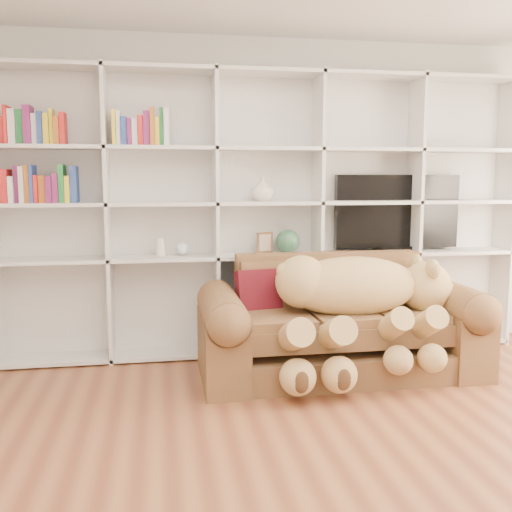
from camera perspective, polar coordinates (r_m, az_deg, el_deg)
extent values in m
plane|color=brown|center=(3.02, 9.98, -22.26)|extent=(5.00, 5.00, 0.00)
cube|color=white|center=(5.04, 0.75, 6.00)|extent=(5.00, 0.02, 2.70)
cube|color=silver|center=(5.01, 0.82, 4.27)|extent=(4.40, 0.03, 2.40)
cube|color=silver|center=(4.79, -14.59, 3.86)|extent=(0.03, 0.35, 2.40)
cube|color=silver|center=(4.79, -4.03, 4.09)|extent=(0.03, 0.35, 2.40)
cube|color=silver|center=(4.96, 6.17, 4.19)|extent=(0.03, 0.35, 2.40)
cube|color=silver|center=(5.27, 15.45, 4.16)|extent=(0.03, 0.35, 2.40)
cube|color=silver|center=(5.69, 23.52, 4.05)|extent=(0.03, 0.35, 2.40)
cube|color=silver|center=(5.07, 1.12, -9.17)|extent=(4.40, 0.35, 0.03)
cube|color=silver|center=(4.89, 1.15, 0.06)|extent=(4.40, 0.35, 0.03)
cube|color=silver|center=(4.85, 1.16, 5.33)|extent=(4.40, 0.35, 0.03)
cube|color=silver|center=(4.85, 1.18, 10.65)|extent=(4.40, 0.35, 0.03)
cube|color=silver|center=(4.92, 1.20, 17.87)|extent=(4.40, 0.35, 0.03)
cube|color=brown|center=(4.54, 8.38, -10.25)|extent=(2.05, 0.83, 0.21)
cube|color=brown|center=(4.44, 8.54, -6.37)|extent=(1.52, 0.68, 0.29)
cube|color=brown|center=(4.75, 7.14, -2.88)|extent=(1.52, 0.19, 0.54)
cube|color=brown|center=(4.31, -3.39, -8.94)|extent=(0.31, 0.93, 0.54)
cube|color=brown|center=(4.85, 18.84, -7.44)|extent=(0.31, 0.93, 0.54)
cylinder|color=brown|center=(4.24, -3.41, -5.48)|extent=(0.31, 0.88, 0.31)
cylinder|color=brown|center=(4.79, 18.98, -4.34)|extent=(0.31, 0.88, 0.31)
ellipsoid|color=tan|center=(4.37, 9.61, -2.98)|extent=(1.04, 0.50, 0.45)
sphere|color=tan|center=(4.25, 4.59, -2.58)|extent=(0.39, 0.39, 0.39)
sphere|color=tan|center=(4.61, 16.59, -2.99)|extent=(0.39, 0.39, 0.39)
sphere|color=beige|center=(4.69, 18.24, -3.55)|extent=(0.20, 0.20, 0.20)
sphere|color=#3E2916|center=(4.72, 19.06, -3.61)|extent=(0.06, 0.06, 0.06)
ellipsoid|color=tan|center=(4.45, 17.25, -1.28)|extent=(0.09, 0.15, 0.15)
ellipsoid|color=tan|center=(4.70, 15.72, -0.76)|extent=(0.09, 0.15, 0.15)
sphere|color=tan|center=(4.21, 2.94, -1.56)|extent=(0.13, 0.13, 0.13)
cylinder|color=tan|center=(4.20, 13.34, -6.93)|extent=(0.17, 0.48, 0.35)
cylinder|color=tan|center=(4.30, 16.44, -6.69)|extent=(0.17, 0.48, 0.35)
cylinder|color=tan|center=(3.99, 3.67, -8.05)|extent=(0.20, 0.55, 0.41)
cylinder|color=tan|center=(4.06, 7.66, -7.81)|extent=(0.20, 0.55, 0.41)
sphere|color=tan|center=(4.12, 14.09, -10.11)|extent=(0.21, 0.21, 0.21)
sphere|color=tan|center=(4.22, 17.26, -9.78)|extent=(0.21, 0.21, 0.21)
sphere|color=tan|center=(3.92, 4.17, -11.94)|extent=(0.25, 0.25, 0.25)
sphere|color=tan|center=(3.99, 8.26, -11.61)|extent=(0.25, 0.25, 0.25)
cube|color=#500F0D|center=(4.45, 0.25, -3.62)|extent=(0.37, 0.25, 0.36)
cube|color=black|center=(5.26, 13.90, 4.34)|extent=(1.14, 0.08, 0.65)
cube|color=black|center=(5.28, 13.78, 0.80)|extent=(0.38, 0.18, 0.04)
cube|color=brown|center=(4.87, 0.88, 1.36)|extent=(0.14, 0.05, 0.18)
sphere|color=#305E42|center=(4.91, 3.20, 1.47)|extent=(0.21, 0.21, 0.21)
cylinder|color=beige|center=(4.79, -9.57, 0.89)|extent=(0.08, 0.08, 0.15)
cylinder|color=beige|center=(4.80, -9.43, 0.64)|extent=(0.07, 0.07, 0.11)
sphere|color=silver|center=(4.80, -7.34, 0.74)|extent=(0.11, 0.11, 0.11)
imported|color=beige|center=(4.84, 0.64, 6.68)|extent=(0.23, 0.23, 0.20)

